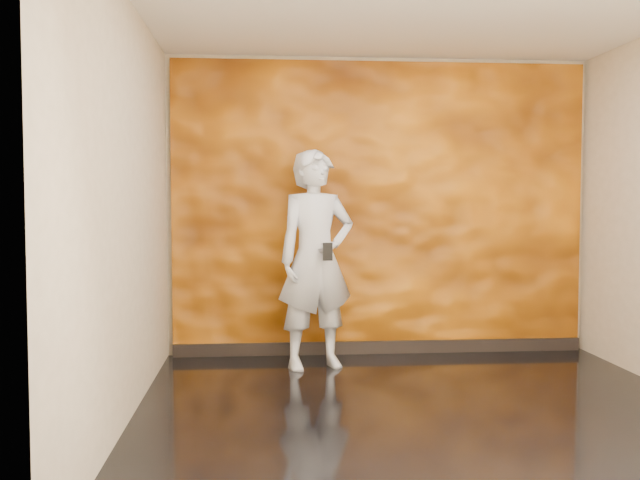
# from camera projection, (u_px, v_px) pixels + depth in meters

# --- Properties ---
(room) EXTENTS (4.02, 4.02, 2.81)m
(room) POSITION_uv_depth(u_px,v_px,m) (429.00, 209.00, 4.79)
(room) COLOR black
(room) RESTS_ON ground
(feature_wall) EXTENTS (3.90, 0.06, 2.75)m
(feature_wall) POSITION_uv_depth(u_px,v_px,m) (380.00, 208.00, 6.74)
(feature_wall) COLOR orange
(feature_wall) RESTS_ON ground
(baseboard) EXTENTS (3.90, 0.04, 0.12)m
(baseboard) POSITION_uv_depth(u_px,v_px,m) (380.00, 347.00, 6.77)
(baseboard) COLOR black
(baseboard) RESTS_ON ground
(man) EXTENTS (0.79, 0.64, 1.89)m
(man) POSITION_uv_depth(u_px,v_px,m) (316.00, 259.00, 6.16)
(man) COLOR #999CA8
(man) RESTS_ON ground
(phone) EXTENTS (0.08, 0.02, 0.15)m
(phone) POSITION_uv_depth(u_px,v_px,m) (328.00, 252.00, 5.89)
(phone) COLOR black
(phone) RESTS_ON man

